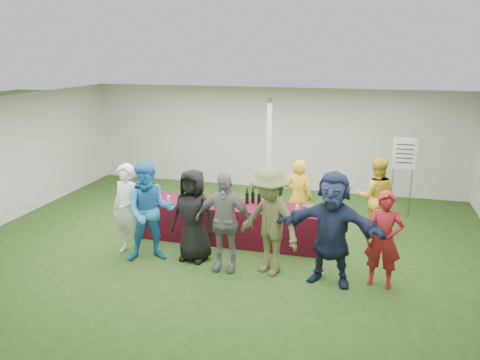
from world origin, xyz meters
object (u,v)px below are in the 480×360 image
(dump_bucket, at_px, (309,210))
(wine_list_sign, at_px, (404,160))
(serving_table, at_px, (230,222))
(staff_back, at_px, (376,197))
(customer_2, at_px, (193,215))
(customer_4, at_px, (269,222))
(customer_1, at_px, (150,212))
(customer_6, at_px, (384,240))
(customer_3, at_px, (224,222))
(staff_pourer, at_px, (298,198))
(customer_5, at_px, (332,228))
(customer_0, at_px, (127,210))

(dump_bucket, distance_m, wine_list_sign, 3.11)
(serving_table, xyz_separation_m, staff_back, (2.72, 1.06, 0.43))
(customer_2, distance_m, customer_4, 1.41)
(customer_1, bearing_deg, serving_table, 23.53)
(customer_6, bearing_deg, customer_3, -169.45)
(customer_4, bearing_deg, customer_3, -146.69)
(customer_6, bearing_deg, serving_table, 166.76)
(wine_list_sign, relative_size, customer_1, 1.00)
(wine_list_sign, relative_size, staff_back, 1.12)
(wine_list_sign, bearing_deg, staff_pourer, -140.65)
(dump_bucket, bearing_deg, customer_5, -64.68)
(customer_0, height_order, customer_3, customer_3)
(dump_bucket, relative_size, wine_list_sign, 0.13)
(staff_back, relative_size, customer_3, 0.94)
(staff_back, distance_m, customer_3, 3.35)
(serving_table, xyz_separation_m, customer_2, (-0.38, -0.99, 0.46))
(staff_pourer, distance_m, customer_1, 2.97)
(customer_0, bearing_deg, wine_list_sign, 48.89)
(customer_0, height_order, customer_5, customer_5)
(customer_3, xyz_separation_m, customer_6, (2.57, 0.10, -0.08))
(staff_back, bearing_deg, customer_4, 46.48)
(wine_list_sign, height_order, customer_6, wine_list_sign)
(customer_4, bearing_deg, dump_bucket, 88.40)
(serving_table, height_order, dump_bucket, dump_bucket)
(staff_pourer, height_order, customer_4, customer_4)
(wine_list_sign, relative_size, customer_6, 1.15)
(customer_2, relative_size, customer_4, 0.91)
(serving_table, height_order, customer_1, customer_1)
(serving_table, height_order, staff_pourer, staff_pourer)
(customer_1, bearing_deg, dump_bucket, -3.41)
(customer_5, bearing_deg, customer_6, 16.41)
(dump_bucket, bearing_deg, wine_list_sign, 55.63)
(customer_2, xyz_separation_m, customer_5, (2.41, -0.24, 0.09))
(customer_4, distance_m, customer_6, 1.82)
(staff_back, xyz_separation_m, customer_0, (-4.35, -2.11, 0.04))
(customer_4, bearing_deg, wine_list_sign, 85.09)
(customer_0, relative_size, customer_4, 0.93)
(customer_1, relative_size, customer_6, 1.15)
(dump_bucket, relative_size, customer_5, 0.13)
(wine_list_sign, bearing_deg, customer_4, -123.22)
(customer_1, xyz_separation_m, customer_2, (0.73, 0.20, -0.07))
(staff_pourer, distance_m, customer_0, 3.32)
(customer_1, height_order, customer_4, customer_4)
(customer_1, height_order, customer_2, customer_1)
(serving_table, height_order, customer_5, customer_5)
(serving_table, xyz_separation_m, wine_list_sign, (3.28, 2.32, 0.94))
(wine_list_sign, xyz_separation_m, customer_4, (-2.27, -3.47, -0.41))
(customer_5, distance_m, customer_6, 0.82)
(dump_bucket, xyz_separation_m, customer_2, (-1.93, -0.77, -0.01))
(customer_0, height_order, customer_4, customer_4)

